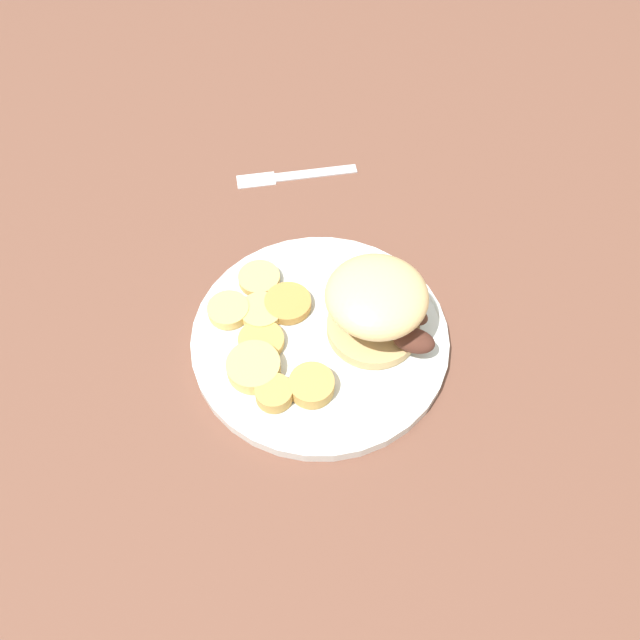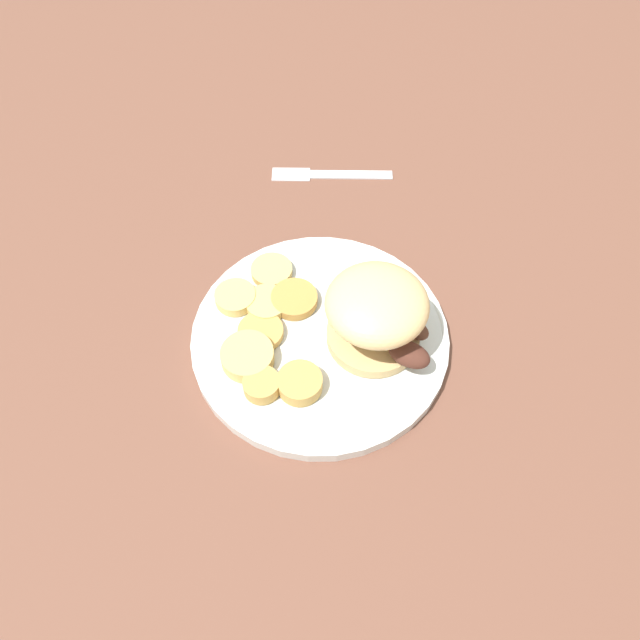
# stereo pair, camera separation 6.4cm
# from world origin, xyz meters

# --- Properties ---
(ground_plane) EXTENTS (4.00, 4.00, 0.00)m
(ground_plane) POSITION_xyz_m (0.00, 0.00, 0.00)
(ground_plane) COLOR brown
(dinner_plate) EXTENTS (0.28, 0.28, 0.02)m
(dinner_plate) POSITION_xyz_m (0.00, 0.00, 0.01)
(dinner_plate) COLOR silver
(dinner_plate) RESTS_ON ground_plane
(sandwich) EXTENTS (0.11, 0.12, 0.08)m
(sandwich) POSITION_xyz_m (0.05, -0.02, 0.06)
(sandwich) COLOR tan
(sandwich) RESTS_ON dinner_plate
(potato_round_0) EXTENTS (0.05, 0.05, 0.02)m
(potato_round_0) POSITION_xyz_m (-0.04, -0.06, 0.02)
(potato_round_0) COLOR tan
(potato_round_0) RESTS_ON dinner_plate
(potato_round_1) EXTENTS (0.05, 0.05, 0.01)m
(potato_round_1) POSITION_xyz_m (-0.03, 0.09, 0.02)
(potato_round_1) COLOR #DBB766
(potato_round_1) RESTS_ON dinner_plate
(potato_round_2) EXTENTS (0.05, 0.05, 0.01)m
(potato_round_2) POSITION_xyz_m (-0.01, 0.05, 0.02)
(potato_round_2) COLOR #BC8942
(potato_round_2) RESTS_ON dinner_plate
(potato_round_3) EXTENTS (0.05, 0.05, 0.02)m
(potato_round_3) POSITION_xyz_m (-0.08, -0.01, 0.02)
(potato_round_3) COLOR #DBB766
(potato_round_3) RESTS_ON dinner_plate
(potato_round_4) EXTENTS (0.05, 0.05, 0.01)m
(potato_round_4) POSITION_xyz_m (-0.04, 0.05, 0.02)
(potato_round_4) COLOR #DBB766
(potato_round_4) RESTS_ON dinner_plate
(potato_round_5) EXTENTS (0.05, 0.05, 0.01)m
(potato_round_5) POSITION_xyz_m (-0.08, 0.07, 0.02)
(potato_round_5) COLOR #DBB766
(potato_round_5) RESTS_ON dinner_plate
(potato_round_6) EXTENTS (0.04, 0.04, 0.02)m
(potato_round_6) POSITION_xyz_m (-0.08, -0.05, 0.02)
(potato_round_6) COLOR tan
(potato_round_6) RESTS_ON dinner_plate
(potato_round_7) EXTENTS (0.05, 0.05, 0.01)m
(potato_round_7) POSITION_xyz_m (-0.06, 0.02, 0.02)
(potato_round_7) COLOR tan
(potato_round_7) RESTS_ON dinner_plate
(fork) EXTENTS (0.16, 0.07, 0.00)m
(fork) POSITION_xyz_m (0.09, 0.24, 0.00)
(fork) COLOR silver
(fork) RESTS_ON ground_plane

